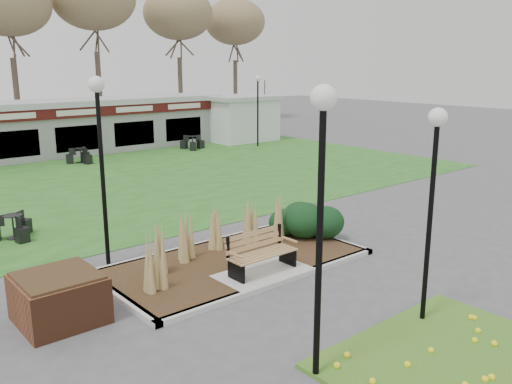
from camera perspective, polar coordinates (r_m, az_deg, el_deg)
ground at (r=12.59m, az=1.18°, el=-9.13°), size 100.00×100.00×0.00m
lawn at (r=22.63m, az=-19.23°, el=0.41°), size 34.00×16.00×0.02m
flower_bed at (r=9.93m, az=19.67°, el=-16.09°), size 4.20×3.00×0.16m
planting_bed at (r=14.20m, az=1.48°, el=-4.88°), size 6.75×3.40×1.27m
park_bench at (r=12.55m, az=0.44°, el=-6.31°), size 1.70×0.66×0.93m
brick_planter at (r=11.16m, az=-20.02°, el=-10.41°), size 1.50×1.50×0.95m
food_pavilion at (r=29.90m, az=-25.00°, el=5.78°), size 24.60×3.40×2.90m
service_hut at (r=34.27m, az=-1.63°, el=7.82°), size 4.40×3.40×2.83m
lamp_post_near_left at (r=7.83m, az=6.91°, el=2.17°), size 0.38×0.38×4.56m
lamp_post_near_right at (r=10.20m, az=18.21°, el=2.24°), size 0.34×0.34×4.08m
lamp_post_mid_right at (r=13.14m, az=-16.15°, el=6.28°), size 0.38×0.38×4.54m
lamp_post_far_right at (r=31.72m, az=0.19°, el=10.17°), size 0.34×0.34×4.11m
bistro_set_a at (r=16.66m, az=-24.15°, el=-3.73°), size 1.27×1.20×0.68m
bistro_set_b at (r=28.02m, az=-17.94°, el=3.44°), size 1.32×1.30×0.72m
bistro_set_d at (r=31.11m, az=-6.70°, el=4.97°), size 1.24×1.41×0.75m
patio_umbrella at (r=35.52m, az=0.92°, el=8.37°), size 2.26×2.30×2.61m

